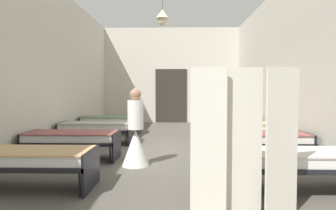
{
  "coord_description": "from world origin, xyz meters",
  "views": [
    {
      "loc": [
        0.2,
        -7.18,
        1.43
      ],
      "look_at": [
        0.0,
        0.92,
        1.05
      ],
      "focal_mm": 32.51,
      "sensor_mm": 36.0,
      "label": 1
    }
  ],
  "objects_px": {
    "bed_left_row_1": "(72,138)",
    "privacy_screen": "(245,141)",
    "bed_right_row_1": "(261,139)",
    "bed_left_row_2": "(96,127)",
    "bed_left_row_3": "(111,120)",
    "bed_right_row_3": "(229,121)",
    "bed_right_row_0": "(298,160)",
    "bed_right_row_2": "(241,128)",
    "bed_left_row_0": "(28,159)",
    "nurse_near_aisle": "(136,138)"
  },
  "relations": [
    {
      "from": "bed_left_row_1",
      "to": "bed_right_row_2",
      "type": "distance_m",
      "value": 4.34
    },
    {
      "from": "bed_left_row_0",
      "to": "privacy_screen",
      "type": "distance_m",
      "value": 3.09
    },
    {
      "from": "bed_right_row_0",
      "to": "bed_right_row_3",
      "type": "height_order",
      "value": "same"
    },
    {
      "from": "bed_right_row_1",
      "to": "bed_right_row_2",
      "type": "height_order",
      "value": "same"
    },
    {
      "from": "bed_left_row_2",
      "to": "bed_right_row_3",
      "type": "relative_size",
      "value": 1.0
    },
    {
      "from": "bed_left_row_0",
      "to": "bed_left_row_1",
      "type": "xyz_separation_m",
      "value": [
        0.0,
        1.9,
        0.0
      ]
    },
    {
      "from": "bed_right_row_2",
      "to": "nurse_near_aisle",
      "type": "relative_size",
      "value": 1.28
    },
    {
      "from": "bed_left_row_3",
      "to": "bed_right_row_2",
      "type": "bearing_deg",
      "value": -25.95
    },
    {
      "from": "bed_left_row_2",
      "to": "bed_right_row_2",
      "type": "xyz_separation_m",
      "value": [
        3.9,
        0.0,
        0.0
      ]
    },
    {
      "from": "bed_right_row_2",
      "to": "bed_left_row_3",
      "type": "bearing_deg",
      "value": 154.05
    },
    {
      "from": "bed_right_row_1",
      "to": "bed_right_row_2",
      "type": "xyz_separation_m",
      "value": [
        0.0,
        1.9,
        0.0
      ]
    },
    {
      "from": "bed_left_row_1",
      "to": "bed_right_row_3",
      "type": "relative_size",
      "value": 1.0
    },
    {
      "from": "bed_left_row_1",
      "to": "privacy_screen",
      "type": "relative_size",
      "value": 1.12
    },
    {
      "from": "bed_left_row_3",
      "to": "nurse_near_aisle",
      "type": "xyz_separation_m",
      "value": [
        1.39,
        -4.3,
        0.09
      ]
    },
    {
      "from": "bed_left_row_1",
      "to": "bed_left_row_2",
      "type": "xyz_separation_m",
      "value": [
        0.0,
        1.9,
        0.0
      ]
    },
    {
      "from": "bed_left_row_3",
      "to": "bed_left_row_0",
      "type": "bearing_deg",
      "value": -90.0
    },
    {
      "from": "bed_left_row_2",
      "to": "nurse_near_aisle",
      "type": "distance_m",
      "value": 2.78
    },
    {
      "from": "bed_left_row_0",
      "to": "nurse_near_aisle",
      "type": "xyz_separation_m",
      "value": [
        1.39,
        1.4,
        0.09
      ]
    },
    {
      "from": "nurse_near_aisle",
      "to": "bed_left_row_2",
      "type": "bearing_deg",
      "value": 148.25
    },
    {
      "from": "bed_right_row_0",
      "to": "bed_right_row_2",
      "type": "relative_size",
      "value": 1.0
    },
    {
      "from": "bed_right_row_1",
      "to": "privacy_screen",
      "type": "xyz_separation_m",
      "value": [
        -0.95,
        -2.72,
        0.41
      ]
    },
    {
      "from": "bed_left_row_2",
      "to": "bed_right_row_0",
      "type": "bearing_deg",
      "value": -44.22
    },
    {
      "from": "bed_left_row_2",
      "to": "nurse_near_aisle",
      "type": "relative_size",
      "value": 1.28
    },
    {
      "from": "bed_left_row_3",
      "to": "nurse_near_aisle",
      "type": "bearing_deg",
      "value": -72.06
    },
    {
      "from": "bed_left_row_1",
      "to": "bed_right_row_3",
      "type": "bearing_deg",
      "value": 44.22
    },
    {
      "from": "bed_left_row_1",
      "to": "bed_left_row_2",
      "type": "relative_size",
      "value": 1.0
    },
    {
      "from": "bed_right_row_1",
      "to": "bed_left_row_3",
      "type": "relative_size",
      "value": 1.0
    },
    {
      "from": "bed_left_row_1",
      "to": "bed_left_row_3",
      "type": "xyz_separation_m",
      "value": [
        0.0,
        3.8,
        0.0
      ]
    },
    {
      "from": "bed_left_row_0",
      "to": "bed_right_row_2",
      "type": "bearing_deg",
      "value": 44.22
    },
    {
      "from": "bed_right_row_2",
      "to": "bed_right_row_3",
      "type": "bearing_deg",
      "value": 90.0
    },
    {
      "from": "bed_right_row_1",
      "to": "bed_left_row_2",
      "type": "bearing_deg",
      "value": 154.05
    },
    {
      "from": "bed_left_row_1",
      "to": "bed_right_row_2",
      "type": "relative_size",
      "value": 1.0
    },
    {
      "from": "bed_right_row_2",
      "to": "bed_right_row_1",
      "type": "bearing_deg",
      "value": -90.0
    },
    {
      "from": "bed_left_row_3",
      "to": "privacy_screen",
      "type": "bearing_deg",
      "value": -65.62
    },
    {
      "from": "bed_left_row_0",
      "to": "bed_right_row_0",
      "type": "relative_size",
      "value": 1.0
    },
    {
      "from": "bed_right_row_3",
      "to": "nurse_near_aisle",
      "type": "xyz_separation_m",
      "value": [
        -2.51,
        -4.3,
        0.09
      ]
    },
    {
      "from": "bed_left_row_1",
      "to": "privacy_screen",
      "type": "xyz_separation_m",
      "value": [
        2.95,
        -2.72,
        0.41
      ]
    },
    {
      "from": "bed_left_row_3",
      "to": "bed_right_row_3",
      "type": "xyz_separation_m",
      "value": [
        3.9,
        0.0,
        0.0
      ]
    },
    {
      "from": "bed_right_row_0",
      "to": "bed_left_row_2",
      "type": "relative_size",
      "value": 1.0
    },
    {
      "from": "bed_right_row_0",
      "to": "bed_left_row_3",
      "type": "height_order",
      "value": "same"
    },
    {
      "from": "bed_left_row_1",
      "to": "bed_left_row_3",
      "type": "distance_m",
      "value": 3.8
    },
    {
      "from": "bed_right_row_1",
      "to": "privacy_screen",
      "type": "distance_m",
      "value": 2.91
    },
    {
      "from": "bed_left_row_2",
      "to": "bed_right_row_3",
      "type": "bearing_deg",
      "value": 25.95
    },
    {
      "from": "bed_left_row_0",
      "to": "privacy_screen",
      "type": "height_order",
      "value": "privacy_screen"
    },
    {
      "from": "bed_right_row_0",
      "to": "nurse_near_aisle",
      "type": "xyz_separation_m",
      "value": [
        -2.51,
        1.4,
        0.09
      ]
    },
    {
      "from": "bed_left_row_0",
      "to": "nurse_near_aisle",
      "type": "bearing_deg",
      "value": 45.07
    },
    {
      "from": "bed_left_row_0",
      "to": "bed_left_row_2",
      "type": "distance_m",
      "value": 3.8
    },
    {
      "from": "bed_right_row_1",
      "to": "nurse_near_aisle",
      "type": "xyz_separation_m",
      "value": [
        -2.51,
        -0.5,
        0.09
      ]
    },
    {
      "from": "bed_right_row_3",
      "to": "bed_left_row_3",
      "type": "bearing_deg",
      "value": 180.0
    },
    {
      "from": "bed_right_row_0",
      "to": "bed_right_row_2",
      "type": "bearing_deg",
      "value": 90.0
    }
  ]
}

